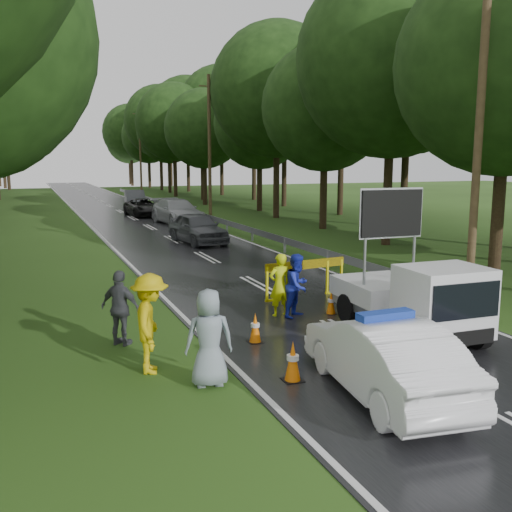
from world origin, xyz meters
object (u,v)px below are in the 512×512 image
police_sedan (384,358)px  officer (280,285)px  work_truck (414,299)px  queue_car_second (178,212)px  barrier (306,269)px  civilian (298,286)px  queue_car_first (198,228)px  queue_car_fourth (135,199)px  queue_car_third (144,207)px

police_sedan → officer: bearing=-87.7°
work_truck → queue_car_second: bearing=90.2°
barrier → civilian: size_ratio=1.63×
queue_car_second → work_truck: bearing=-98.0°
officer → queue_car_second: 23.28m
police_sedan → queue_car_second: 28.75m
civilian → queue_car_first: 14.31m
queue_car_fourth → barrier: bearing=-85.6°
queue_car_first → officer: bearing=-104.0°
barrier → queue_car_third: (0.40, 27.44, -0.22)m
barrier → queue_car_fourth: (1.15, 35.38, -0.10)m
officer → queue_car_first: 14.13m
queue_car_first → queue_car_second: queue_car_second is taller
work_truck → queue_car_fourth: size_ratio=0.94×
work_truck → civilian: size_ratio=2.56×
work_truck → queue_car_second: 25.94m
officer → queue_car_second: (3.05, 23.08, -0.05)m
officer → queue_car_fourth: (2.75, 37.02, -0.09)m
barrier → queue_car_first: (0.19, 12.37, -0.10)m
officer → queue_car_first: (1.79, 14.01, -0.08)m
barrier → queue_car_second: queue_car_second is taller
police_sedan → queue_car_fourth: bearing=-87.2°
work_truck → queue_car_fourth: bearing=91.3°
barrier → queue_car_second: size_ratio=0.50×
officer → queue_car_third: officer is taller
police_sedan → queue_car_third: size_ratio=0.93×
queue_car_fourth → queue_car_first: bearing=-86.1°
civilian → queue_car_second: (2.64, 23.30, -0.05)m
queue_car_first → queue_car_second: 9.15m
work_truck → queue_car_fourth: (0.57, 39.88, -0.16)m
work_truck → barrier: (-0.58, 4.49, -0.06)m
work_truck → queue_car_third: work_truck is taller
barrier → officer: (-1.60, -1.64, -0.02)m
officer → civilian: size_ratio=1.00×
queue_car_third → work_truck: bearing=-93.9°
civilian → police_sedan: bearing=-133.7°
civilian → work_truck: bearing=-90.3°
barrier → queue_car_second: (1.45, 21.44, -0.07)m
barrier → queue_car_first: queue_car_first is taller
officer → queue_car_first: bearing=-99.6°
barrier → officer: 2.29m
civilian → queue_car_second: bearing=49.3°
barrier → civilian: civilian is taller
police_sedan → work_truck: 3.71m
police_sedan → work_truck: work_truck is taller
police_sedan → work_truck: size_ratio=1.00×
civilian → queue_car_first: civilian is taller
barrier → police_sedan: bearing=-112.3°
queue_car_second → queue_car_third: 6.09m
work_truck → queue_car_fourth: work_truck is taller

